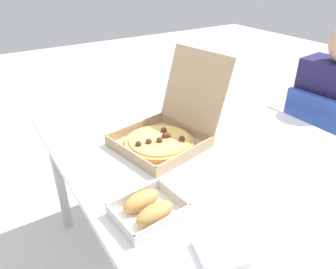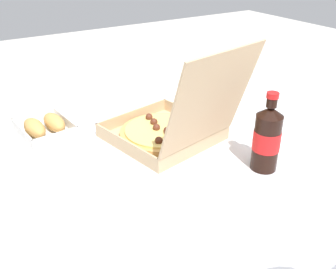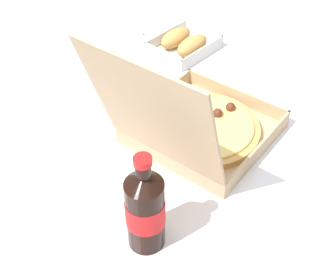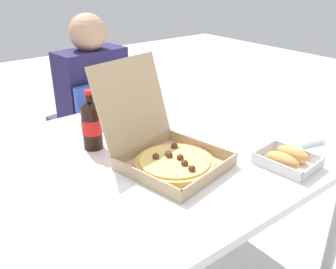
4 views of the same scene
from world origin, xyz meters
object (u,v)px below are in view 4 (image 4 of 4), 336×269
at_px(bread_side_box, 287,159).
at_px(napkin_pile, 304,138).
at_px(pizza_box_open, 167,152).
at_px(paper_menu, 56,171).
at_px(diner_person, 88,100).
at_px(cola_bottle, 92,124).
at_px(chair, 97,137).

height_order(bread_side_box, napkin_pile, bread_side_box).
bearing_deg(bread_side_box, pizza_box_open, 140.79).
relative_size(paper_menu, napkin_pile, 1.91).
bearing_deg(napkin_pile, paper_menu, 156.86).
bearing_deg(pizza_box_open, paper_menu, 150.00).
xyz_separation_m(diner_person, napkin_pile, (0.37, -1.10, 0.07)).
bearing_deg(bread_side_box, napkin_pile, 19.85).
relative_size(bread_side_box, cola_bottle, 0.91).
xyz_separation_m(diner_person, cola_bottle, (-0.30, -0.65, 0.15)).
height_order(chair, pizza_box_open, pizza_box_open).
bearing_deg(pizza_box_open, cola_bottle, 117.23).
relative_size(chair, bread_side_box, 4.07).
height_order(diner_person, napkin_pile, diner_person).
distance_m(chair, diner_person, 0.21).
bearing_deg(napkin_pile, pizza_box_open, 161.38).
xyz_separation_m(chair, pizza_box_open, (-0.17, -0.86, 0.31)).
relative_size(bread_side_box, napkin_pile, 1.85).
relative_size(chair, diner_person, 0.72).
distance_m(cola_bottle, paper_menu, 0.22).
relative_size(chair, paper_menu, 3.95).
bearing_deg(diner_person, paper_menu, -123.33).
height_order(paper_menu, napkin_pile, napkin_pile).
relative_size(pizza_box_open, napkin_pile, 4.06).
bearing_deg(napkin_pile, cola_bottle, 146.23).
height_order(diner_person, cola_bottle, diner_person).
xyz_separation_m(bread_side_box, cola_bottle, (-0.45, 0.53, 0.07)).
height_order(chair, paper_menu, chair).
bearing_deg(cola_bottle, bread_side_box, -49.23).
height_order(pizza_box_open, napkin_pile, pizza_box_open).
bearing_deg(bread_side_box, cola_bottle, 130.77).
height_order(pizza_box_open, paper_menu, pizza_box_open).
height_order(chair, napkin_pile, chair).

